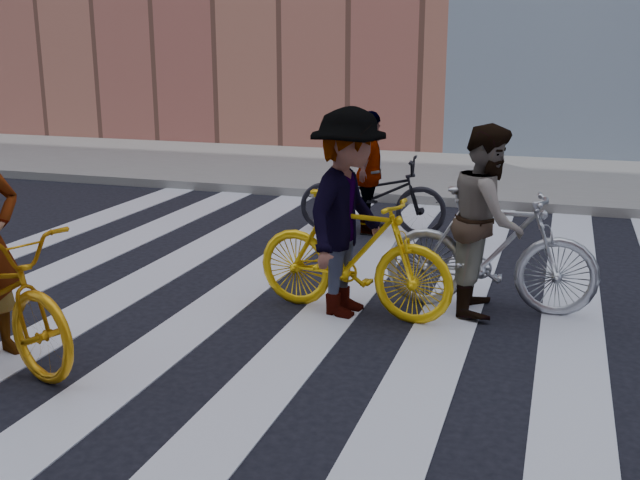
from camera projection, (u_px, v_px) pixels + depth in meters
The scene contains 9 objects.
ground at pixel (283, 301), 7.48m from camera, with size 100.00×100.00×0.00m, color black.
sidewalk_far at pixel (422, 174), 14.36m from camera, with size 100.00×5.00×0.15m, color gray.
zebra_crosswalk at pixel (283, 300), 7.48m from camera, with size 8.25×10.00×0.01m.
bike_silver_mid at pixel (491, 250), 7.07m from camera, with size 0.56×1.99×1.20m, color #A8ABB2.
bike_yellow_right at pixel (353, 254), 6.98m from camera, with size 0.55×1.96×1.18m, color yellow.
bike_dark_rear at pixel (372, 195), 10.05m from camera, with size 0.69×1.99×1.05m, color black.
rider_mid at pixel (487, 219), 7.01m from camera, with size 0.87×0.68×1.79m, color slate.
rider_right at pixel (348, 214), 6.90m from camera, with size 1.26×0.72×1.95m, color slate.
rider_rear at pixel (369, 173), 9.99m from camera, with size 0.96×0.40×1.65m, color slate.
Camera 1 is at (2.55, -6.62, 2.48)m, focal length 42.00 mm.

